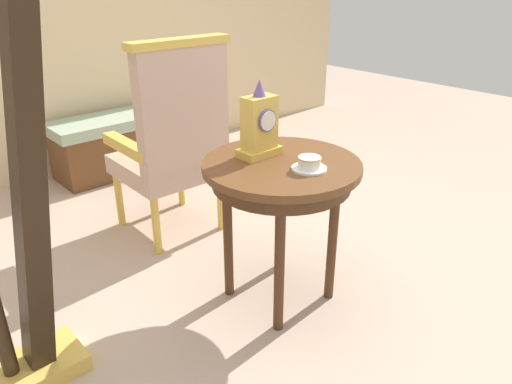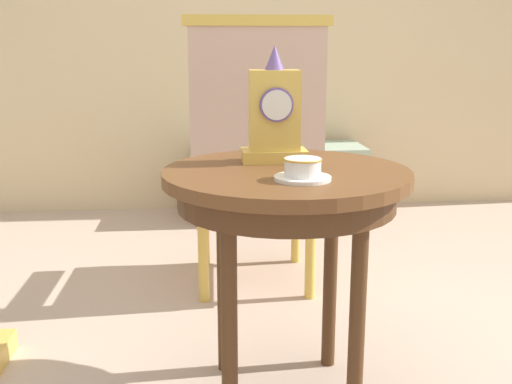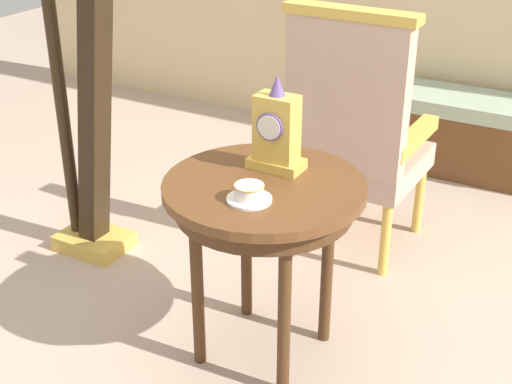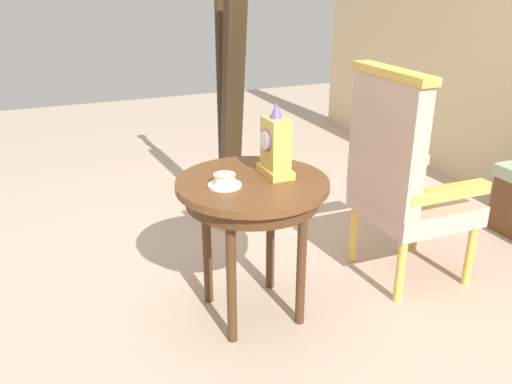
{
  "view_description": "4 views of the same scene",
  "coord_description": "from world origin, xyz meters",
  "px_view_note": "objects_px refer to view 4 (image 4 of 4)",
  "views": [
    {
      "loc": [
        -1.3,
        -1.4,
        1.45
      ],
      "look_at": [
        0.01,
        0.05,
        0.55
      ],
      "focal_mm": 34.11,
      "sensor_mm": 36.0,
      "label": 1
    },
    {
      "loc": [
        -0.15,
        -1.66,
        1.03
      ],
      "look_at": [
        0.01,
        0.07,
        0.61
      ],
      "focal_mm": 42.75,
      "sensor_mm": 36.0,
      "label": 2
    },
    {
      "loc": [
        1.12,
        -1.92,
        1.73
      ],
      "look_at": [
        0.05,
        -0.02,
        0.65
      ],
      "focal_mm": 50.28,
      "sensor_mm": 36.0,
      "label": 3
    },
    {
      "loc": [
        2.1,
        -0.87,
        1.54
      ],
      "look_at": [
        0.16,
        -0.04,
        0.67
      ],
      "focal_mm": 36.89,
      "sensor_mm": 36.0,
      "label": 4
    }
  ],
  "objects_px": {
    "side_table": "(252,197)",
    "mantel_clock": "(275,147)",
    "teacup_left": "(225,181)",
    "harp": "(229,121)",
    "armchair": "(402,175)"
  },
  "relations": [
    {
      "from": "armchair",
      "to": "harp",
      "type": "bearing_deg",
      "value": -150.38
    },
    {
      "from": "side_table",
      "to": "mantel_clock",
      "type": "relative_size",
      "value": 2.07
    },
    {
      "from": "teacup_left",
      "to": "mantel_clock",
      "type": "height_order",
      "value": "mantel_clock"
    },
    {
      "from": "side_table",
      "to": "armchair",
      "type": "relative_size",
      "value": 0.61
    },
    {
      "from": "teacup_left",
      "to": "harp",
      "type": "bearing_deg",
      "value": 158.81
    },
    {
      "from": "harp",
      "to": "teacup_left",
      "type": "bearing_deg",
      "value": -21.19
    },
    {
      "from": "side_table",
      "to": "teacup_left",
      "type": "xyz_separation_m",
      "value": [
        0.02,
        -0.14,
        0.11
      ]
    },
    {
      "from": "teacup_left",
      "to": "mantel_clock",
      "type": "distance_m",
      "value": 0.28
    },
    {
      "from": "mantel_clock",
      "to": "harp",
      "type": "bearing_deg",
      "value": 171.86
    },
    {
      "from": "armchair",
      "to": "harp",
      "type": "distance_m",
      "value": 1.16
    },
    {
      "from": "side_table",
      "to": "teacup_left",
      "type": "height_order",
      "value": "teacup_left"
    },
    {
      "from": "side_table",
      "to": "teacup_left",
      "type": "relative_size",
      "value": 4.74
    },
    {
      "from": "side_table",
      "to": "harp",
      "type": "bearing_deg",
      "value": 165.46
    },
    {
      "from": "teacup_left",
      "to": "armchair",
      "type": "height_order",
      "value": "armchair"
    },
    {
      "from": "mantel_clock",
      "to": "armchair",
      "type": "relative_size",
      "value": 0.29
    }
  ]
}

